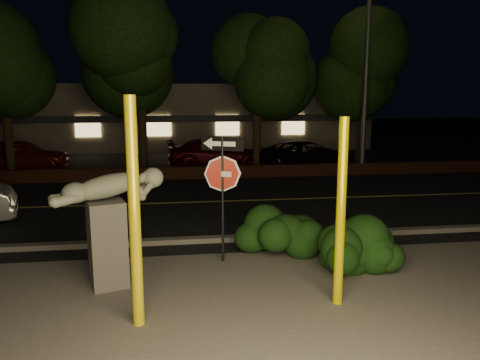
{
  "coord_description": "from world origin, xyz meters",
  "views": [
    {
      "loc": [
        -1.14,
        -7.67,
        3.45
      ],
      "look_at": [
        0.25,
        2.19,
        1.6
      ],
      "focal_mm": 35.0,
      "sensor_mm": 36.0,
      "label": 1
    }
  ],
  "objects_px": {
    "sculpture": "(108,216)",
    "parked_car_red": "(20,155)",
    "parked_car_dark": "(306,155)",
    "yellow_pole_right": "(341,214)",
    "signpost": "(222,174)",
    "parked_car_darkred": "(216,153)",
    "streetlight": "(364,34)",
    "yellow_pole_left": "(135,215)"
  },
  "relations": [
    {
      "from": "yellow_pole_left",
      "to": "sculpture",
      "type": "xyz_separation_m",
      "value": [
        -0.6,
        1.56,
        -0.41
      ]
    },
    {
      "from": "yellow_pole_right",
      "to": "streetlight",
      "type": "bearing_deg",
      "value": 66.72
    },
    {
      "from": "yellow_pole_right",
      "to": "parked_car_dark",
      "type": "relative_size",
      "value": 0.66
    },
    {
      "from": "yellow_pole_left",
      "to": "yellow_pole_right",
      "type": "bearing_deg",
      "value": 4.94
    },
    {
      "from": "streetlight",
      "to": "parked_car_dark",
      "type": "relative_size",
      "value": 2.11
    },
    {
      "from": "parked_car_dark",
      "to": "yellow_pole_left",
      "type": "bearing_deg",
      "value": 133.63
    },
    {
      "from": "signpost",
      "to": "parked_car_darkred",
      "type": "height_order",
      "value": "signpost"
    },
    {
      "from": "sculpture",
      "to": "yellow_pole_left",
      "type": "bearing_deg",
      "value": -86.41
    },
    {
      "from": "sculpture",
      "to": "parked_car_red",
      "type": "bearing_deg",
      "value": 95.07
    },
    {
      "from": "yellow_pole_right",
      "to": "streetlight",
      "type": "distance_m",
      "value": 13.67
    },
    {
      "from": "yellow_pole_right",
      "to": "parked_car_dark",
      "type": "xyz_separation_m",
      "value": [
        3.38,
        13.84,
        -0.9
      ]
    },
    {
      "from": "signpost",
      "to": "parked_car_red",
      "type": "xyz_separation_m",
      "value": [
        -7.9,
        13.02,
        -1.14
      ]
    },
    {
      "from": "signpost",
      "to": "streetlight",
      "type": "xyz_separation_m",
      "value": [
        6.8,
        9.69,
        3.99
      ]
    },
    {
      "from": "yellow_pole_left",
      "to": "sculpture",
      "type": "distance_m",
      "value": 1.72
    },
    {
      "from": "signpost",
      "to": "parked_car_dark",
      "type": "bearing_deg",
      "value": 89.91
    },
    {
      "from": "yellow_pole_left",
      "to": "streetlight",
      "type": "height_order",
      "value": "streetlight"
    },
    {
      "from": "signpost",
      "to": "parked_car_red",
      "type": "bearing_deg",
      "value": 144.66
    },
    {
      "from": "parked_car_dark",
      "to": "yellow_pole_right",
      "type": "bearing_deg",
      "value": 144.95
    },
    {
      "from": "sculpture",
      "to": "parked_car_darkred",
      "type": "relative_size",
      "value": 0.46
    },
    {
      "from": "parked_car_red",
      "to": "parked_car_dark",
      "type": "bearing_deg",
      "value": -98.83
    },
    {
      "from": "yellow_pole_right",
      "to": "sculpture",
      "type": "bearing_deg",
      "value": 161.38
    },
    {
      "from": "streetlight",
      "to": "parked_car_dark",
      "type": "xyz_separation_m",
      "value": [
        -1.75,
        1.92,
        -5.19
      ]
    },
    {
      "from": "sculpture",
      "to": "parked_car_darkred",
      "type": "bearing_deg",
      "value": 59.72
    },
    {
      "from": "parked_car_red",
      "to": "parked_car_dark",
      "type": "height_order",
      "value": "parked_car_red"
    },
    {
      "from": "yellow_pole_left",
      "to": "parked_car_darkred",
      "type": "xyz_separation_m",
      "value": [
        2.53,
        15.18,
        -1.05
      ]
    },
    {
      "from": "sculpture",
      "to": "parked_car_red",
      "type": "xyz_separation_m",
      "value": [
        -5.76,
        13.96,
        -0.6
      ]
    },
    {
      "from": "yellow_pole_right",
      "to": "parked_car_dark",
      "type": "distance_m",
      "value": 14.27
    },
    {
      "from": "yellow_pole_right",
      "to": "yellow_pole_left",
      "type": "bearing_deg",
      "value": -175.06
    },
    {
      "from": "signpost",
      "to": "sculpture",
      "type": "xyz_separation_m",
      "value": [
        -2.14,
        -0.95,
        -0.54
      ]
    },
    {
      "from": "parked_car_dark",
      "to": "signpost",
      "type": "bearing_deg",
      "value": 135.14
    },
    {
      "from": "yellow_pole_left",
      "to": "signpost",
      "type": "xyz_separation_m",
      "value": [
        1.54,
        2.51,
        0.14
      ]
    },
    {
      "from": "parked_car_darkred",
      "to": "streetlight",
      "type": "bearing_deg",
      "value": -120.39
    },
    {
      "from": "sculpture",
      "to": "parked_car_red",
      "type": "height_order",
      "value": "sculpture"
    },
    {
      "from": "yellow_pole_left",
      "to": "parked_car_dark",
      "type": "height_order",
      "value": "yellow_pole_left"
    },
    {
      "from": "yellow_pole_right",
      "to": "parked_car_darkred",
      "type": "xyz_separation_m",
      "value": [
        -0.69,
        14.91,
        -0.89
      ]
    },
    {
      "from": "sculpture",
      "to": "parked_car_darkred",
      "type": "xyz_separation_m",
      "value": [
        3.12,
        13.62,
        -0.65
      ]
    },
    {
      "from": "signpost",
      "to": "sculpture",
      "type": "relative_size",
      "value": 1.23
    },
    {
      "from": "streetlight",
      "to": "yellow_pole_left",
      "type": "bearing_deg",
      "value": -135.81
    },
    {
      "from": "sculpture",
      "to": "streetlight",
      "type": "height_order",
      "value": "streetlight"
    },
    {
      "from": "yellow_pole_left",
      "to": "yellow_pole_right",
      "type": "height_order",
      "value": "yellow_pole_left"
    },
    {
      "from": "yellow_pole_left",
      "to": "signpost",
      "type": "bearing_deg",
      "value": 58.48
    },
    {
      "from": "signpost",
      "to": "yellow_pole_right",
      "type": "bearing_deg",
      "value": -29.66
    }
  ]
}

